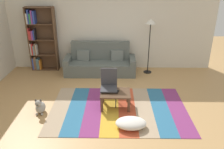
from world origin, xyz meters
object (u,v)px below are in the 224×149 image
(couch, at_px, (100,63))
(folding_chair, at_px, (109,83))
(coffee_table, at_px, (115,95))
(dog, at_px, (40,107))
(pouf, at_px, (131,123))
(tv_remote, at_px, (118,92))
(standing_lamp, at_px, (150,28))
(bookshelf, at_px, (39,40))

(couch, height_order, folding_chair, couch)
(coffee_table, xyz_separation_m, dog, (-1.75, -0.30, -0.17))
(pouf, relative_size, tv_remote, 4.37)
(couch, height_order, standing_lamp, standing_lamp)
(bookshelf, bearing_deg, coffee_table, -44.17)
(bookshelf, height_order, folding_chair, bookshelf)
(bookshelf, distance_m, standing_lamp, 3.60)
(couch, distance_m, dog, 2.75)
(coffee_table, xyz_separation_m, standing_lamp, (1.07, 2.19, 1.14))
(coffee_table, bearing_deg, standing_lamp, 63.95)
(coffee_table, distance_m, pouf, 0.92)
(standing_lamp, bearing_deg, couch, -178.35)
(bookshelf, xyz_separation_m, folding_chair, (2.34, -2.22, -0.50))
(coffee_table, distance_m, tv_remote, 0.10)
(coffee_table, distance_m, standing_lamp, 2.69)
(dog, relative_size, tv_remote, 2.65)
(dog, distance_m, folding_chair, 1.71)
(coffee_table, relative_size, standing_lamp, 0.41)
(coffee_table, height_order, folding_chair, folding_chair)
(coffee_table, relative_size, pouf, 1.09)
(couch, bearing_deg, dog, -117.19)
(pouf, distance_m, standing_lamp, 3.39)
(bookshelf, bearing_deg, pouf, -49.05)
(couch, xyz_separation_m, standing_lamp, (1.57, 0.05, 1.13))
(dog, bearing_deg, standing_lamp, 41.38)
(bookshelf, xyz_separation_m, tv_remote, (2.55, -2.41, -0.63))
(dog, height_order, standing_lamp, standing_lamp)
(coffee_table, bearing_deg, folding_chair, 127.86)
(coffee_table, height_order, pouf, coffee_table)
(couch, xyz_separation_m, pouf, (0.83, -2.98, -0.23))
(standing_lamp, relative_size, tv_remote, 11.71)
(coffee_table, height_order, dog, same)
(bookshelf, distance_m, coffee_table, 3.56)
(couch, relative_size, bookshelf, 1.09)
(coffee_table, height_order, standing_lamp, standing_lamp)
(couch, xyz_separation_m, folding_chair, (0.34, -1.94, 0.20))
(coffee_table, relative_size, dog, 1.79)
(couch, xyz_separation_m, dog, (-1.25, -2.44, -0.18))
(coffee_table, bearing_deg, pouf, -68.36)
(bookshelf, relative_size, dog, 5.24)
(dog, bearing_deg, pouf, -14.48)
(standing_lamp, height_order, folding_chair, standing_lamp)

